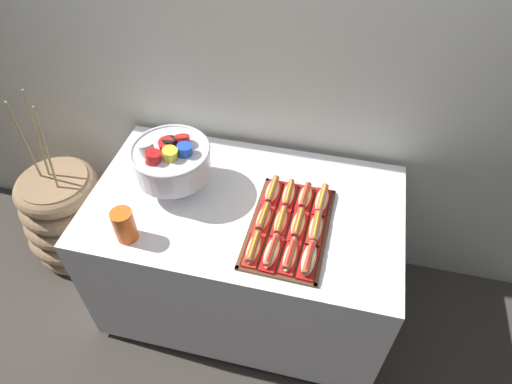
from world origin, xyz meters
TOP-DOWN VIEW (x-y plane):
  - ground_plane at (0.00, 0.00)m, footprint 10.00×10.00m
  - back_wall at (0.00, 0.50)m, footprint 6.00×0.10m
  - buffet_table at (0.00, 0.00)m, footprint 1.42×0.83m
  - floor_vase at (-1.10, 0.11)m, footprint 0.54×0.54m
  - serving_tray at (0.22, -0.10)m, footprint 0.34×0.53m
  - hot_dog_0 at (0.11, -0.26)m, footprint 0.06×0.17m
  - hot_dog_1 at (0.18, -0.26)m, footprint 0.08×0.18m
  - hot_dog_2 at (0.26, -0.26)m, footprint 0.07×0.17m
  - hot_dog_3 at (0.33, -0.26)m, footprint 0.08×0.18m
  - hot_dog_4 at (0.11, -0.09)m, footprint 0.07×0.16m
  - hot_dog_5 at (0.18, -0.10)m, footprint 0.06×0.16m
  - hot_dog_6 at (0.26, -0.10)m, footprint 0.07×0.18m
  - hot_dog_7 at (0.33, -0.10)m, footprint 0.07×0.17m
  - hot_dog_8 at (0.11, 0.07)m, footprint 0.07×0.17m
  - hot_dog_9 at (0.19, 0.07)m, footprint 0.06×0.17m
  - hot_dog_10 at (0.26, 0.07)m, footprint 0.07×0.16m
  - hot_dog_11 at (0.34, 0.07)m, footprint 0.07×0.18m
  - punch_bowl at (-0.34, 0.03)m, footprint 0.35×0.35m
  - cup_stack at (-0.43, -0.30)m, footprint 0.09×0.09m
  - donut at (-0.57, 0.27)m, footprint 0.14×0.14m

SIDE VIEW (x-z plane):
  - ground_plane at x=0.00m, z-range 0.00..0.00m
  - floor_vase at x=-1.10m, z-range -0.26..0.84m
  - buffet_table at x=0.00m, z-range 0.02..0.81m
  - serving_tray at x=0.22m, z-range 0.79..0.80m
  - donut at x=-0.57m, z-range 0.79..0.84m
  - hot_dog_9 at x=0.19m, z-range 0.80..0.85m
  - hot_dog_5 at x=0.18m, z-range 0.80..0.85m
  - hot_dog_2 at x=0.26m, z-range 0.80..0.85m
  - hot_dog_1 at x=0.18m, z-range 0.80..0.86m
  - hot_dog_0 at x=0.11m, z-range 0.80..0.86m
  - hot_dog_8 at x=0.11m, z-range 0.80..0.86m
  - hot_dog_4 at x=0.11m, z-range 0.80..0.86m
  - hot_dog_10 at x=0.26m, z-range 0.80..0.86m
  - hot_dog_7 at x=0.33m, z-range 0.80..0.86m
  - hot_dog_11 at x=0.34m, z-range 0.80..0.86m
  - hot_dog_3 at x=0.33m, z-range 0.80..0.86m
  - hot_dog_6 at x=0.26m, z-range 0.80..0.86m
  - cup_stack at x=-0.43m, z-range 0.79..0.95m
  - punch_bowl at x=-0.34m, z-range 0.82..1.10m
  - back_wall at x=0.00m, z-range 0.00..2.60m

